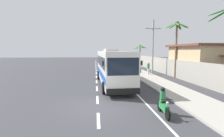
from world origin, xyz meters
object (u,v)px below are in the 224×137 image
object	(u,v)px
motorcycle_beside_bus	(121,69)
pedestrian_far_walk	(148,68)
pedestrian_near_kerb	(132,66)
palm_nearest	(140,50)
coach_bus_foreground	(113,66)
pedestrian_midwalk	(140,67)
palm_second	(177,35)
motorcycle_trailing	(163,104)
utility_pole_mid	(153,46)

from	to	relation	value
motorcycle_beside_bus	pedestrian_far_walk	bearing A→B (deg)	-30.87
pedestrian_near_kerb	palm_nearest	size ratio (longest dim) A/B	0.33
coach_bus_foreground	palm_nearest	size ratio (longest dim) A/B	2.26
motorcycle_beside_bus	pedestrian_midwalk	bearing A→B (deg)	-8.13
coach_bus_foreground	pedestrian_near_kerb	distance (m)	11.03
motorcycle_beside_bus	pedestrian_near_kerb	world-z (taller)	pedestrian_near_kerb
pedestrian_midwalk	palm_nearest	world-z (taller)	palm_nearest
coach_bus_foreground	pedestrian_midwalk	distance (m)	9.41
motorcycle_beside_bus	pedestrian_midwalk	size ratio (longest dim) A/B	1.18
motorcycle_beside_bus	pedestrian_near_kerb	size ratio (longest dim) A/B	1.17
coach_bus_foreground	palm_nearest	world-z (taller)	palm_nearest
palm_nearest	palm_second	distance (m)	19.64
pedestrian_near_kerb	motorcycle_beside_bus	bearing A→B (deg)	85.52
coach_bus_foreground	motorcycle_trailing	size ratio (longest dim) A/B	5.78
palm_nearest	motorcycle_beside_bus	bearing A→B (deg)	-115.47
pedestrian_midwalk	palm_second	world-z (taller)	palm_second
utility_pole_mid	palm_second	world-z (taller)	utility_pole_mid
utility_pole_mid	palm_nearest	bearing A→B (deg)	81.47
pedestrian_far_walk	palm_nearest	bearing A→B (deg)	125.40
pedestrian_near_kerb	palm_nearest	bearing A→B (deg)	-66.01
motorcycle_trailing	palm_nearest	size ratio (longest dim) A/B	0.39
pedestrian_far_walk	palm_nearest	distance (m)	17.64
palm_second	pedestrian_far_walk	bearing A→B (deg)	139.44
pedestrian_far_walk	palm_nearest	world-z (taller)	palm_nearest
coach_bus_foreground	palm_nearest	xyz separation A→B (m)	(9.26, 23.10, 1.87)
motorcycle_trailing	pedestrian_far_walk	distance (m)	15.38
palm_second	pedestrian_midwalk	bearing A→B (deg)	130.03
pedestrian_midwalk	pedestrian_near_kerb	bearing A→B (deg)	-53.43
pedestrian_midwalk	palm_second	distance (m)	7.20
utility_pole_mid	palm_second	bearing A→B (deg)	-62.21
pedestrian_far_walk	coach_bus_foreground	bearing A→B (deg)	-87.78
motorcycle_beside_bus	pedestrian_far_walk	distance (m)	4.33
coach_bus_foreground	palm_second	xyz separation A→B (m)	(8.75, 3.54, 3.63)
pedestrian_near_kerb	pedestrian_far_walk	world-z (taller)	pedestrian_far_walk
motorcycle_trailing	utility_pole_mid	xyz separation A→B (m)	(4.93, 15.98, 3.65)
utility_pole_mid	palm_second	size ratio (longest dim) A/B	1.11
pedestrian_midwalk	palm_nearest	xyz separation A→B (m)	(4.07, 15.31, 2.84)
motorcycle_beside_bus	pedestrian_near_kerb	bearing A→B (deg)	40.82
pedestrian_near_kerb	pedestrian_midwalk	world-z (taller)	pedestrian_near_kerb
motorcycle_trailing	utility_pole_mid	distance (m)	17.12
motorcycle_trailing	pedestrian_midwalk	distance (m)	16.96
coach_bus_foreground	pedestrian_far_walk	bearing A→B (deg)	45.62
pedestrian_near_kerb	palm_nearest	xyz separation A→B (m)	(4.92, 13.01, 2.83)
pedestrian_far_walk	palm_second	distance (m)	5.91
pedestrian_far_walk	utility_pole_mid	distance (m)	3.55
motorcycle_beside_bus	palm_second	world-z (taller)	palm_second
palm_nearest	palm_second	xyz separation A→B (m)	(-0.51, -19.55, 1.76)
palm_second	motorcycle_trailing	bearing A→B (deg)	-118.81
pedestrian_far_walk	utility_pole_mid	xyz separation A→B (m)	(0.99, 1.12, 3.22)
coach_bus_foreground	palm_second	bearing A→B (deg)	22.03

